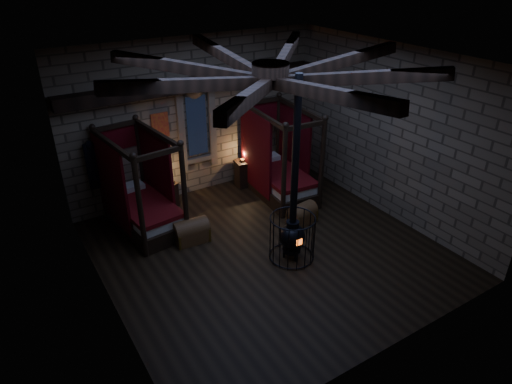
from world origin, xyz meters
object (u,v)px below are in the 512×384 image
stove (292,234)px  trunk_left (191,231)px  bed_right (279,174)px  bed_left (142,205)px  trunk_right (302,214)px

stove → trunk_left: bearing=134.0°
bed_right → bed_left: bearing=179.5°
bed_right → stove: bearing=-114.3°
bed_left → trunk_right: bearing=-36.0°
trunk_right → bed_left: bearing=142.2°
trunk_left → trunk_right: bearing=-10.2°
trunk_left → trunk_right: 2.76m
bed_left → stove: size_ratio=0.59×
bed_left → trunk_right: bed_left is taller
trunk_left → stove: 2.39m
bed_right → trunk_right: (-0.36, -1.57, -0.37)m
bed_right → trunk_left: size_ratio=2.96×
bed_left → bed_right: 3.76m
trunk_left → trunk_right: size_ratio=1.08×
bed_left → stove: bearing=-58.8°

